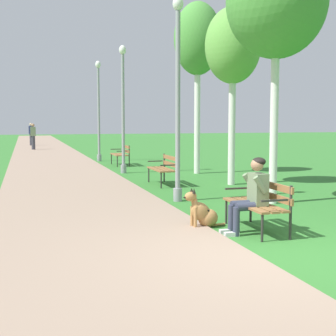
# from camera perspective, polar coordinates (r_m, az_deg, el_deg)

# --- Properties ---
(ground_plane) EXTENTS (120.00, 120.00, 0.00)m
(ground_plane) POSITION_cam_1_polar(r_m,az_deg,el_deg) (6.90, 12.78, -10.06)
(ground_plane) COLOR #33752D
(paved_path) EXTENTS (3.63, 60.00, 0.04)m
(paved_path) POSITION_cam_1_polar(r_m,az_deg,el_deg) (29.87, -14.15, 1.93)
(paved_path) COLOR gray
(paved_path) RESTS_ON ground
(park_bench_near) EXTENTS (0.55, 1.50, 0.85)m
(park_bench_near) POSITION_cam_1_polar(r_m,az_deg,el_deg) (8.28, 10.64, -3.78)
(park_bench_near) COLOR olive
(park_bench_near) RESTS_ON ground
(park_bench_mid) EXTENTS (0.55, 1.50, 0.85)m
(park_bench_mid) POSITION_cam_1_polar(r_m,az_deg,el_deg) (13.96, -0.39, 0.11)
(park_bench_mid) COLOR olive
(park_bench_mid) RESTS_ON ground
(park_bench_far) EXTENTS (0.55, 1.50, 0.85)m
(park_bench_far) POSITION_cam_1_polar(r_m,az_deg,el_deg) (20.08, -5.47, 1.76)
(park_bench_far) COLOR olive
(park_bench_far) RESTS_ON ground
(person_seated_on_near_bench) EXTENTS (0.74, 0.49, 1.25)m
(person_seated_on_near_bench) POSITION_cam_1_polar(r_m,az_deg,el_deg) (8.04, 9.76, -2.82)
(person_seated_on_near_bench) COLOR #33384C
(person_seated_on_near_bench) RESTS_ON ground
(dog_shepherd) EXTENTS (0.83, 0.33, 0.71)m
(dog_shepherd) POSITION_cam_1_polar(r_m,az_deg,el_deg) (8.45, 4.08, -5.25)
(dog_shepherd) COLOR #B27F47
(dog_shepherd) RESTS_ON ground
(lamp_post_near) EXTENTS (0.24, 0.24, 4.57)m
(lamp_post_near) POSITION_cam_1_polar(r_m,az_deg,el_deg) (11.05, 1.16, 8.26)
(lamp_post_near) COLOR gray
(lamp_post_near) RESTS_ON ground
(lamp_post_mid) EXTENTS (0.24, 0.24, 4.41)m
(lamp_post_mid) POSITION_cam_1_polar(r_m,az_deg,el_deg) (17.08, -5.28, 7.03)
(lamp_post_mid) COLOR gray
(lamp_post_mid) RESTS_ON ground
(lamp_post_far) EXTENTS (0.24, 0.24, 4.48)m
(lamp_post_far) POSITION_cam_1_polar(r_m,az_deg,el_deg) (22.28, -8.11, 6.76)
(lamp_post_far) COLOR gray
(lamp_post_far) RESTS_ON ground
(birch_tree_second) EXTENTS (2.18, 2.14, 5.62)m
(birch_tree_second) POSITION_cam_1_polar(r_m,az_deg,el_deg) (11.26, 12.58, 18.41)
(birch_tree_second) COLOR silver
(birch_tree_second) RESTS_ON ground
(birch_tree_third) EXTENTS (1.55, 1.70, 5.01)m
(birch_tree_third) POSITION_cam_1_polar(r_m,az_deg,el_deg) (14.19, 7.59, 13.84)
(birch_tree_third) COLOR silver
(birch_tree_third) RESTS_ON ground
(birch_tree_fourth) EXTENTS (1.62, 1.64, 5.85)m
(birch_tree_fourth) POSITION_cam_1_polar(r_m,az_deg,el_deg) (17.13, 3.49, 14.67)
(birch_tree_fourth) COLOR silver
(birch_tree_fourth) RESTS_ON ground
(pedestrian_distant) EXTENTS (0.32, 0.22, 1.65)m
(pedestrian_distant) POSITION_cam_1_polar(r_m,az_deg,el_deg) (31.37, -15.49, 3.56)
(pedestrian_distant) COLOR #383842
(pedestrian_distant) RESTS_ON ground
(pedestrian_further_distant) EXTENTS (0.32, 0.22, 1.65)m
(pedestrian_further_distant) POSITION_cam_1_polar(r_m,az_deg,el_deg) (36.56, -15.72, 3.82)
(pedestrian_further_distant) COLOR #383842
(pedestrian_further_distant) RESTS_ON ground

